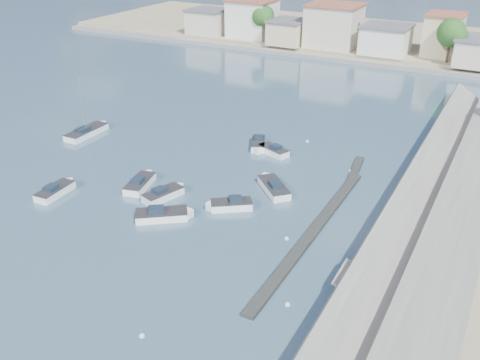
# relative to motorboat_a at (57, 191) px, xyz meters

# --- Properties ---
(ground) EXTENTS (400.00, 400.00, 0.00)m
(ground) POSITION_rel_motorboat_a_xyz_m (19.14, 35.47, -0.38)
(ground) COLOR #2E485D
(ground) RESTS_ON ground
(seawall_walkway) EXTENTS (5.00, 90.00, 1.80)m
(seawall_walkway) POSITION_rel_motorboat_a_xyz_m (37.64, 8.47, 0.52)
(seawall_walkway) COLOR slate
(seawall_walkway) RESTS_ON ground
(breakwater) EXTENTS (2.00, 31.02, 0.35)m
(breakwater) POSITION_rel_motorboat_a_xyz_m (26.04, 8.16, -0.21)
(breakwater) COLOR black
(breakwater) RESTS_ON ground
(far_shore_land) EXTENTS (160.00, 40.00, 1.40)m
(far_shore_land) POSITION_rel_motorboat_a_xyz_m (19.14, 87.47, 0.32)
(far_shore_land) COLOR gray
(far_shore_land) RESTS_ON ground
(far_shore_quay) EXTENTS (160.00, 2.50, 0.80)m
(far_shore_quay) POSITION_rel_motorboat_a_xyz_m (19.14, 66.47, 0.02)
(far_shore_quay) COLOR slate
(far_shore_quay) RESTS_ON ground
(far_town) EXTENTS (113.01, 12.80, 8.35)m
(far_town) POSITION_rel_motorboat_a_xyz_m (29.85, 72.39, 4.56)
(far_town) COLOR beige
(far_town) RESTS_ON far_shore_land
(shore_trees) EXTENTS (74.56, 38.32, 7.92)m
(shore_trees) POSITION_rel_motorboat_a_xyz_m (27.48, 63.59, 5.84)
(shore_trees) COLOR #38281E
(shore_trees) RESTS_ON ground
(motorboat_a) EXTENTS (2.04, 4.99, 1.48)m
(motorboat_a) POSITION_rel_motorboat_a_xyz_m (0.00, 0.00, 0.00)
(motorboat_a) COLOR white
(motorboat_a) RESTS_ON ground
(motorboat_b) EXTENTS (2.94, 4.85, 1.48)m
(motorboat_b) POSITION_rel_motorboat_a_xyz_m (10.28, 4.70, -0.00)
(motorboat_b) COLOR white
(motorboat_b) RESTS_ON ground
(motorboat_c) EXTENTS (4.93, 4.89, 1.48)m
(motorboat_c) POSITION_rel_motorboat_a_xyz_m (19.33, 11.37, 0.00)
(motorboat_c) COLOR white
(motorboat_c) RESTS_ON ground
(motorboat_d) EXTENTS (4.28, 3.71, 1.48)m
(motorboat_d) POSITION_rel_motorboat_a_xyz_m (17.21, 5.75, -0.00)
(motorboat_d) COLOR white
(motorboat_d) RESTS_ON ground
(motorboat_e) EXTENTS (2.86, 5.24, 1.48)m
(motorboat_e) POSITION_rel_motorboat_a_xyz_m (6.59, 5.52, -0.00)
(motorboat_e) COLOR white
(motorboat_e) RESTS_ON ground
(motorboat_f) EXTENTS (4.46, 2.96, 1.48)m
(motorboat_f) POSITION_rel_motorboat_a_xyz_m (15.21, 19.97, -0.00)
(motorboat_f) COLOR white
(motorboat_f) RESTS_ON ground
(motorboat_g) EXTENTS (3.20, 4.59, 1.48)m
(motorboat_g) POSITION_rel_motorboat_a_xyz_m (12.91, 20.77, 0.00)
(motorboat_g) COLOR white
(motorboat_g) RESTS_ON ground
(motorboat_h) EXTENTS (5.08, 4.45, 1.48)m
(motorboat_h) POSITION_rel_motorboat_a_xyz_m (12.74, 1.19, -0.00)
(motorboat_h) COLOR white
(motorboat_h) RESTS_ON ground
(sailboat) EXTENTS (2.17, 6.96, 9.00)m
(sailboat) POSITION_rel_motorboat_a_xyz_m (-8.65, 14.09, 0.03)
(sailboat) COLOR white
(sailboat) RESTS_ON ground
(mooring_buoys) EXTENTS (15.37, 38.25, 0.41)m
(mooring_buoys) POSITION_rel_motorboat_a_xyz_m (21.49, 8.64, -0.33)
(mooring_buoys) COLOR white
(mooring_buoys) RESTS_ON ground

